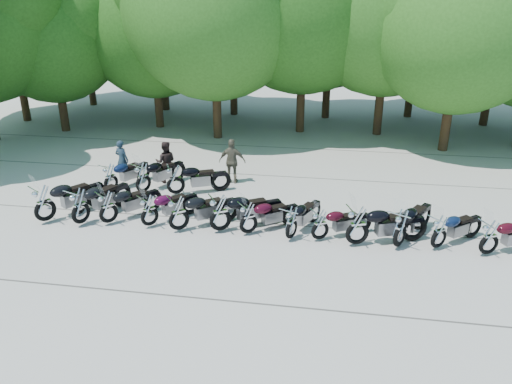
# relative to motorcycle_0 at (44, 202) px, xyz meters

# --- Properties ---
(ground) EXTENTS (90.00, 90.00, 0.00)m
(ground) POSITION_rel_motorcycle_0_xyz_m (6.83, -0.43, -0.73)
(ground) COLOR gray
(ground) RESTS_ON ground
(tree_0) EXTENTS (7.50, 7.50, 9.21)m
(tree_0) POSITION_rel_motorcycle_0_xyz_m (-8.59, 12.55, 4.73)
(tree_0) COLOR #3A2614
(tree_0) RESTS_ON ground
(tree_1) EXTENTS (6.97, 6.97, 8.55)m
(tree_1) POSITION_rel_motorcycle_0_xyz_m (-5.21, 10.80, 4.34)
(tree_1) COLOR #3A2614
(tree_1) RESTS_ON ground
(tree_2) EXTENTS (7.31, 7.31, 8.97)m
(tree_2) POSITION_rel_motorcycle_0_xyz_m (-0.43, 12.41, 4.59)
(tree_2) COLOR #3A2614
(tree_2) RESTS_ON ground
(tree_3) EXTENTS (8.70, 8.70, 10.67)m
(tree_3) POSITION_rel_motorcycle_0_xyz_m (3.26, 10.81, 5.59)
(tree_3) COLOR #3A2614
(tree_3) RESTS_ON ground
(tree_4) EXTENTS (9.13, 9.13, 11.20)m
(tree_4) POSITION_rel_motorcycle_0_xyz_m (7.36, 12.66, 5.91)
(tree_4) COLOR #3A2614
(tree_4) RESTS_ON ground
(tree_5) EXTENTS (9.04, 9.04, 11.10)m
(tree_5) POSITION_rel_motorcycle_0_xyz_m (11.44, 12.77, 5.85)
(tree_5) COLOR #3A2614
(tree_5) RESTS_ON ground
(tree_6) EXTENTS (8.00, 8.00, 9.82)m
(tree_6) POSITION_rel_motorcycle_0_xyz_m (14.38, 10.39, 5.09)
(tree_6) COLOR #3A2614
(tree_6) RESTS_ON ground
(tree_9) EXTENTS (7.59, 7.59, 9.32)m
(tree_9) POSITION_rel_motorcycle_0_xyz_m (-6.70, 17.16, 4.79)
(tree_9) COLOR #3A2614
(tree_9) RESTS_ON ground
(tree_10) EXTENTS (7.78, 7.78, 9.55)m
(tree_10) POSITION_rel_motorcycle_0_xyz_m (-1.46, 16.54, 4.93)
(tree_10) COLOR #3A2614
(tree_10) RESTS_ON ground
(tree_11) EXTENTS (7.56, 7.56, 9.28)m
(tree_11) POSITION_rel_motorcycle_0_xyz_m (3.07, 16.00, 4.77)
(tree_11) COLOR #3A2614
(tree_11) RESTS_ON ground
(tree_12) EXTENTS (7.88, 7.88, 9.67)m
(tree_12) POSITION_rel_motorcycle_0_xyz_m (8.63, 16.04, 5.00)
(tree_12) COLOR #3A2614
(tree_12) RESTS_ON ground
(tree_13) EXTENTS (8.31, 8.31, 10.20)m
(tree_13) POSITION_rel_motorcycle_0_xyz_m (13.52, 17.04, 5.31)
(tree_13) COLOR #3A2614
(tree_13) RESTS_ON ground
(tree_14) EXTENTS (8.02, 8.02, 9.84)m
(tree_14) POSITION_rel_motorcycle_0_xyz_m (17.51, 15.66, 5.10)
(tree_14) COLOR #3A2614
(tree_14) RESTS_ON ground
(motorcycle_0) EXTENTS (2.07, 2.57, 1.45)m
(motorcycle_0) POSITION_rel_motorcycle_0_xyz_m (0.00, 0.00, 0.00)
(motorcycle_0) COLOR black
(motorcycle_0) RESTS_ON ground
(motorcycle_1) EXTENTS (1.65, 2.60, 1.41)m
(motorcycle_1) POSITION_rel_motorcycle_0_xyz_m (1.24, 0.02, -0.02)
(motorcycle_1) COLOR black
(motorcycle_1) RESTS_ON ground
(motorcycle_2) EXTENTS (1.96, 2.19, 1.28)m
(motorcycle_2) POSITION_rel_motorcycle_0_xyz_m (2.10, 0.21, -0.09)
(motorcycle_2) COLOR black
(motorcycle_2) RESTS_ON ground
(motorcycle_3) EXTENTS (1.92, 2.08, 1.23)m
(motorcycle_3) POSITION_rel_motorcycle_0_xyz_m (3.50, 0.22, -0.11)
(motorcycle_3) COLOR #3E0828
(motorcycle_3) RESTS_ON ground
(motorcycle_4) EXTENTS (2.33, 2.00, 1.34)m
(motorcycle_4) POSITION_rel_motorcycle_0_xyz_m (4.53, 0.06, -0.06)
(motorcycle_4) COLOR black
(motorcycle_4) RESTS_ON ground
(motorcycle_5) EXTENTS (2.53, 1.94, 1.41)m
(motorcycle_5) POSITION_rel_motorcycle_0_xyz_m (5.83, 0.21, -0.02)
(motorcycle_5) COLOR black
(motorcycle_5) RESTS_ON ground
(motorcycle_6) EXTENTS (2.10, 1.80, 1.21)m
(motorcycle_6) POSITION_rel_motorcycle_0_xyz_m (6.73, 0.19, -0.12)
(motorcycle_6) COLOR #340715
(motorcycle_6) RESTS_ON ground
(motorcycle_7) EXTENTS (1.47, 2.22, 1.21)m
(motorcycle_7) POSITION_rel_motorcycle_0_xyz_m (8.09, 0.07, -0.12)
(motorcycle_7) COLOR black
(motorcycle_7) RESTS_ON ground
(motorcycle_8) EXTENTS (2.07, 1.54, 1.15)m
(motorcycle_8) POSITION_rel_motorcycle_0_xyz_m (8.95, 0.14, -0.15)
(motorcycle_8) COLOR black
(motorcycle_8) RESTS_ON ground
(motorcycle_9) EXTENTS (2.63, 1.59, 1.43)m
(motorcycle_9) POSITION_rel_motorcycle_0_xyz_m (10.06, -0.04, -0.01)
(motorcycle_9) COLOR black
(motorcycle_9) RESTS_ON ground
(motorcycle_10) EXTENTS (1.89, 2.46, 1.37)m
(motorcycle_10) POSITION_rel_motorcycle_0_xyz_m (11.29, 0.05, -0.04)
(motorcycle_10) COLOR black
(motorcycle_10) RESTS_ON ground
(motorcycle_11) EXTENTS (2.06, 1.85, 1.20)m
(motorcycle_11) POSITION_rel_motorcycle_0_xyz_m (12.42, 0.15, -0.12)
(motorcycle_11) COLOR #0B1834
(motorcycle_11) RESTS_ON ground
(motorcycle_12) EXTENTS (2.27, 1.53, 1.24)m
(motorcycle_12) POSITION_rel_motorcycle_0_xyz_m (13.77, -0.03, -0.11)
(motorcycle_12) COLOR #350710
(motorcycle_12) RESTS_ON ground
(motorcycle_13) EXTENTS (1.59, 2.29, 1.26)m
(motorcycle_13) POSITION_rel_motorcycle_0_xyz_m (1.00, 2.83, -0.10)
(motorcycle_13) COLOR #0C1838
(motorcycle_13) RESTS_ON ground
(motorcycle_14) EXTENTS (1.82, 2.44, 1.35)m
(motorcycle_14) POSITION_rel_motorcycle_0_xyz_m (2.26, 2.90, -0.05)
(motorcycle_14) COLOR black
(motorcycle_14) RESTS_ON ground
(motorcycle_15) EXTENTS (2.44, 1.65, 1.33)m
(motorcycle_15) POSITION_rel_motorcycle_0_xyz_m (3.52, 2.93, -0.06)
(motorcycle_15) COLOR black
(motorcycle_15) RESTS_ON ground
(rider_0) EXTENTS (0.66, 0.52, 1.61)m
(rider_0) POSITION_rel_motorcycle_0_xyz_m (0.85, 4.32, 0.08)
(rider_0) COLOR #1B2C39
(rider_0) RESTS_ON ground
(rider_1) EXTENTS (0.92, 0.78, 1.67)m
(rider_1) POSITION_rel_motorcycle_0_xyz_m (2.72, 4.22, 0.11)
(rider_1) COLOR black
(rider_1) RESTS_ON ground
(rider_2) EXTENTS (1.07, 0.48, 1.79)m
(rider_2) POSITION_rel_motorcycle_0_xyz_m (5.33, 4.55, 0.17)
(rider_2) COLOR brown
(rider_2) RESTS_ON ground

